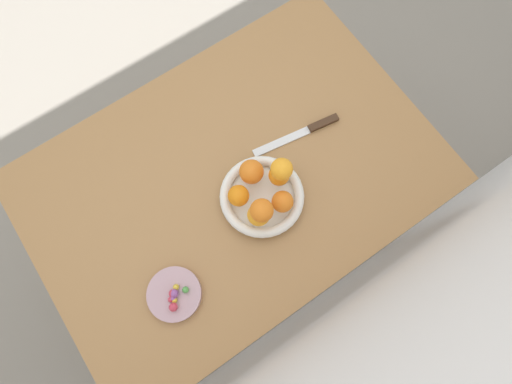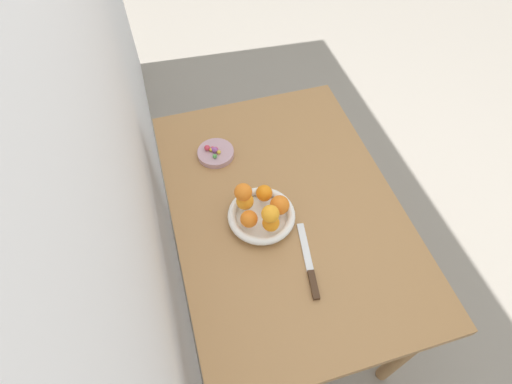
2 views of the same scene
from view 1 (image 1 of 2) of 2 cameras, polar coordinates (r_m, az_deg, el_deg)
name	(u,v)px [view 1 (image 1 of 2)]	position (r m, az deg, el deg)	size (l,w,h in m)	color
ground_plane	(242,227)	(1.80, -2.03, -5.07)	(6.00, 6.00, 0.00)	gray
wall_back	(415,344)	(0.56, 21.78, -19.55)	(4.00, 0.05, 2.50)	white
dining_table	(234,186)	(1.17, -3.11, 0.81)	(1.10, 0.76, 0.74)	#9E7042
fruit_bowl	(262,197)	(1.05, 0.84, -0.66)	(0.22, 0.22, 0.04)	white
candy_dish	(174,294)	(1.04, -11.57, -14.10)	(0.13, 0.13, 0.02)	#B28C99
orange_0	(238,196)	(1.00, -2.52, -0.53)	(0.05, 0.05, 0.05)	orange
orange_1	(259,215)	(0.99, 0.38, -3.28)	(0.06, 0.06, 0.06)	orange
orange_2	(283,202)	(1.00, 3.81, -1.38)	(0.06, 0.06, 0.06)	orange
orange_3	(279,175)	(1.02, 3.31, 2.40)	(0.05, 0.05, 0.05)	orange
orange_4	(251,172)	(1.01, -0.66, 2.91)	(0.06, 0.06, 0.06)	orange
orange_5	(282,169)	(0.96, 3.69, 3.28)	(0.06, 0.06, 0.06)	orange
orange_6	(262,210)	(0.93, 0.82, -2.65)	(0.06, 0.06, 0.06)	orange
candy_ball_0	(173,293)	(1.02, -11.79, -14.00)	(0.02, 0.02, 0.02)	#C6384C
candy_ball_1	(173,298)	(1.02, -11.74, -14.63)	(0.02, 0.02, 0.02)	#8C4C99
candy_ball_2	(185,290)	(1.02, -10.04, -13.60)	(0.02, 0.02, 0.02)	#4C9947
candy_ball_3	(174,300)	(1.02, -11.57, -14.91)	(0.01, 0.01, 0.01)	gold
candy_ball_4	(173,307)	(1.02, -11.74, -15.80)	(0.02, 0.02, 0.02)	#C6384C
candy_ball_5	(176,287)	(1.02, -11.36, -13.17)	(0.02, 0.02, 0.02)	gold
candy_ball_6	(171,299)	(1.02, -12.08, -14.78)	(0.01, 0.01, 0.01)	#C6384C
candy_ball_7	(174,293)	(1.02, -11.62, -14.01)	(0.02, 0.02, 0.02)	#8C4C99
knife	(304,132)	(1.13, 6.82, 8.53)	(0.26, 0.06, 0.01)	#3F2819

